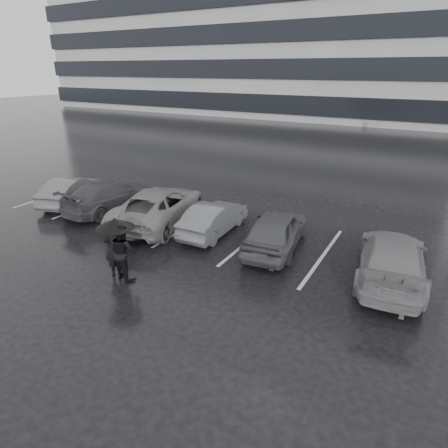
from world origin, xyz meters
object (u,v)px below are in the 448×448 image
car_west_b (159,206)px  pedestrian_right (123,252)px  car_west_d (71,190)px  car_east (392,258)px  car_main (276,230)px  car_west_a (214,218)px  pedestrian_left (115,249)px  car_west_c (111,196)px

car_west_b → pedestrian_right: 4.59m
car_west_d → car_east: size_ratio=0.81×
car_main → car_west_a: car_main is taller
pedestrian_left → car_main: bearing=-168.3°
car_west_b → pedestrian_right: pedestrian_right is taller
car_main → car_east: car_main is taller
car_west_c → pedestrian_left: pedestrian_left is taller
car_east → pedestrian_right: bearing=22.9°
car_west_b → car_east: size_ratio=1.12×
car_main → car_west_d: size_ratio=1.07×
car_east → pedestrian_right: (-7.14, -4.09, 0.21)m
car_west_a → car_west_c: car_west_c is taller
car_west_b → car_west_c: 2.90m
pedestrian_right → car_west_c: bearing=-30.9°
pedestrian_left → pedestrian_right: 0.29m
car_west_a → pedestrian_right: size_ratio=2.07×
car_east → pedestrian_right: pedestrian_right is taller
car_west_d → pedestrian_left: bearing=130.8°
car_west_a → car_west_b: bearing=2.2°
car_west_a → car_west_b: size_ratio=0.70×
car_west_a → car_west_d: 7.82m
pedestrian_left → car_west_d: bearing=-68.7°
car_west_d → pedestrian_left: 8.00m
car_west_b → car_east: bearing=166.9°
car_west_c → pedestrian_right: 6.45m
car_west_a → pedestrian_right: 4.41m
car_west_b → car_west_c: car_west_b is taller
car_west_b → car_east: (9.11, -0.06, -0.05)m
pedestrian_left → pedestrian_right: bearing=143.8°
car_west_a → car_west_d: car_west_d is taller
car_main → car_west_d: car_main is taller
car_main → pedestrian_right: pedestrian_right is taller
car_main → pedestrian_left: bearing=43.0°
pedestrian_left → car_east: bearing=169.9°
pedestrian_left → pedestrian_right: (0.29, 0.01, -0.03)m
car_west_a → car_west_c: 5.45m
car_west_c → car_east: (12.01, -0.14, 0.01)m
car_west_a → pedestrian_left: bearing=76.1°
car_west_b → car_west_a: bearing=172.2°
car_west_d → car_east: 14.37m
car_main → car_west_b: (-5.22, -0.15, 0.04)m
car_main → pedestrian_left: size_ratio=2.22×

